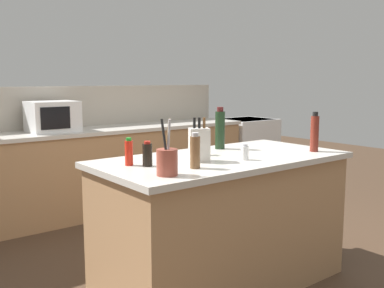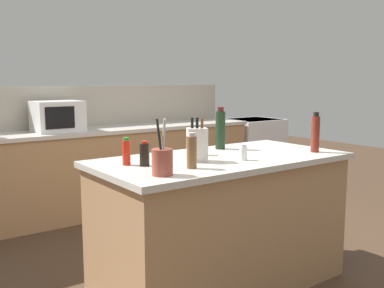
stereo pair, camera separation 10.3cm
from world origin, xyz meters
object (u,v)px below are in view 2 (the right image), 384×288
honey_jar (197,145)px  salt_shaker (243,153)px  knife_block (197,144)px  wine_bottle (220,129)px  pepper_grinder (192,152)px  vinegar_bottle (315,133)px  microwave (58,116)px  utensil_crock (162,161)px  soy_sauce_bottle (145,154)px  hot_sauce_bottle (126,152)px  range_oven (252,151)px

honey_jar → salt_shaker: 0.37m
honey_jar → knife_block: bearing=-127.3°
wine_bottle → honey_jar: bearing=-159.3°
pepper_grinder → salt_shaker: bearing=2.5°
pepper_grinder → salt_shaker: (0.44, 0.02, -0.05)m
pepper_grinder → vinegar_bottle: vinegar_bottle is taller
microwave → pepper_grinder: (-0.03, -2.40, -0.05)m
wine_bottle → utensil_crock: bearing=-148.0°
pepper_grinder → vinegar_bottle: bearing=-2.4°
knife_block → soy_sauce_bottle: bearing=-162.7°
microwave → utensil_crock: 2.48m
knife_block → soy_sauce_bottle: (-0.36, 0.07, -0.04)m
wine_bottle → soy_sauce_bottle: size_ratio=2.06×
microwave → hot_sauce_bottle: microwave is taller
range_oven → utensil_crock: (-3.07, -2.46, 0.56)m
wine_bottle → honey_jar: size_ratio=2.17×
range_oven → microwave: 2.86m
honey_jar → salt_shaker: honey_jar is taller
microwave → vinegar_bottle: bearing=-66.4°
utensil_crock → soy_sauce_bottle: size_ratio=2.03×
vinegar_bottle → soy_sauce_bottle: (-1.29, 0.28, -0.07)m
range_oven → salt_shaker: salt_shaker is taller
knife_block → wine_bottle: 0.57m
wine_bottle → soy_sauce_bottle: 0.87m
microwave → hot_sauce_bottle: (-0.30, -2.07, -0.07)m
honey_jar → salt_shaker: bearing=-71.0°
range_oven → wine_bottle: 2.97m
vinegar_bottle → wine_bottle: bearing=131.4°
range_oven → honey_jar: (-2.50, -2.03, 0.54)m
range_oven → wine_bottle: (-2.19, -1.91, 0.63)m
hot_sauce_bottle → wine_bottle: (0.90, 0.16, 0.07)m
knife_block → range_oven: bearing=68.2°
range_oven → knife_block: bearing=-139.9°
salt_shaker → soy_sauce_bottle: soy_sauce_bottle is taller
microwave → honey_jar: (0.29, -2.03, -0.09)m
salt_shaker → soy_sauce_bottle: size_ratio=0.68×
utensil_crock → vinegar_bottle: bearing=0.8°
vinegar_bottle → honey_jar: bearing=151.9°
wine_bottle → vinegar_bottle: bearing=-48.6°
utensil_crock → honey_jar: 0.72m
pepper_grinder → salt_shaker: pepper_grinder is taller
hot_sauce_bottle → range_oven: bearing=33.8°
wine_bottle → salt_shaker: 0.51m
hot_sauce_bottle → wine_bottle: bearing=10.0°
knife_block → honey_jar: (0.16, 0.21, -0.04)m
honey_jar → soy_sauce_bottle: (-0.51, -0.14, 0.00)m
microwave → utensil_crock: bearing=-96.6°
range_oven → utensil_crock: bearing=-141.3°
knife_block → honey_jar: bearing=80.8°
hot_sauce_bottle → vinegar_bottle: vinegar_bottle is taller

